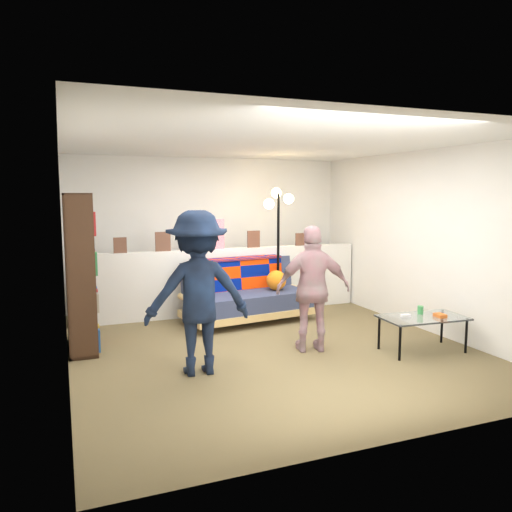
{
  "coord_description": "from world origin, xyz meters",
  "views": [
    {
      "loc": [
        -2.26,
        -5.36,
        1.82
      ],
      "look_at": [
        0.0,
        0.4,
        1.05
      ],
      "focal_mm": 35.0,
      "sensor_mm": 36.0,
      "label": 1
    }
  ],
  "objects_px": {
    "person_left": "(198,293)",
    "person_right": "(313,289)",
    "bookshelf": "(80,277)",
    "coffee_table": "(423,319)",
    "futon_sofa": "(247,296)",
    "floor_lamp": "(278,225)"
  },
  "relations": [
    {
      "from": "person_right",
      "to": "futon_sofa",
      "type": "bearing_deg",
      "value": -67.03
    },
    {
      "from": "futon_sofa",
      "to": "coffee_table",
      "type": "relative_size",
      "value": 1.91
    },
    {
      "from": "coffee_table",
      "to": "person_left",
      "type": "height_order",
      "value": "person_left"
    },
    {
      "from": "futon_sofa",
      "to": "coffee_table",
      "type": "bearing_deg",
      "value": -55.74
    },
    {
      "from": "coffee_table",
      "to": "floor_lamp",
      "type": "distance_m",
      "value": 2.61
    },
    {
      "from": "floor_lamp",
      "to": "person_left",
      "type": "distance_m",
      "value": 2.72
    },
    {
      "from": "futon_sofa",
      "to": "person_left",
      "type": "xyz_separation_m",
      "value": [
        -1.2,
        -1.79,
        0.46
      ]
    },
    {
      "from": "futon_sofa",
      "to": "person_right",
      "type": "distance_m",
      "value": 1.64
    },
    {
      "from": "bookshelf",
      "to": "person_right",
      "type": "relative_size",
      "value": 1.25
    },
    {
      "from": "coffee_table",
      "to": "person_left",
      "type": "relative_size",
      "value": 0.61
    },
    {
      "from": "person_left",
      "to": "person_right",
      "type": "xyz_separation_m",
      "value": [
        1.42,
        0.21,
        -0.1
      ]
    },
    {
      "from": "coffee_table",
      "to": "floor_lamp",
      "type": "bearing_deg",
      "value": 110.32
    },
    {
      "from": "bookshelf",
      "to": "person_left",
      "type": "distance_m",
      "value": 1.67
    },
    {
      "from": "futon_sofa",
      "to": "coffee_table",
      "type": "xyz_separation_m",
      "value": [
        1.41,
        -2.07,
        0.01
      ]
    },
    {
      "from": "person_right",
      "to": "bookshelf",
      "type": "bearing_deg",
      "value": -8.11
    },
    {
      "from": "person_left",
      "to": "person_right",
      "type": "bearing_deg",
      "value": -167.43
    },
    {
      "from": "bookshelf",
      "to": "person_left",
      "type": "height_order",
      "value": "bookshelf"
    },
    {
      "from": "person_left",
      "to": "futon_sofa",
      "type": "bearing_deg",
      "value": -119.61
    },
    {
      "from": "coffee_table",
      "to": "floor_lamp",
      "type": "xyz_separation_m",
      "value": [
        -0.84,
        2.27,
        0.97
      ]
    },
    {
      "from": "bookshelf",
      "to": "coffee_table",
      "type": "height_order",
      "value": "bookshelf"
    },
    {
      "from": "bookshelf",
      "to": "person_right",
      "type": "height_order",
      "value": "bookshelf"
    },
    {
      "from": "futon_sofa",
      "to": "bookshelf",
      "type": "distance_m",
      "value": 2.39
    }
  ]
}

